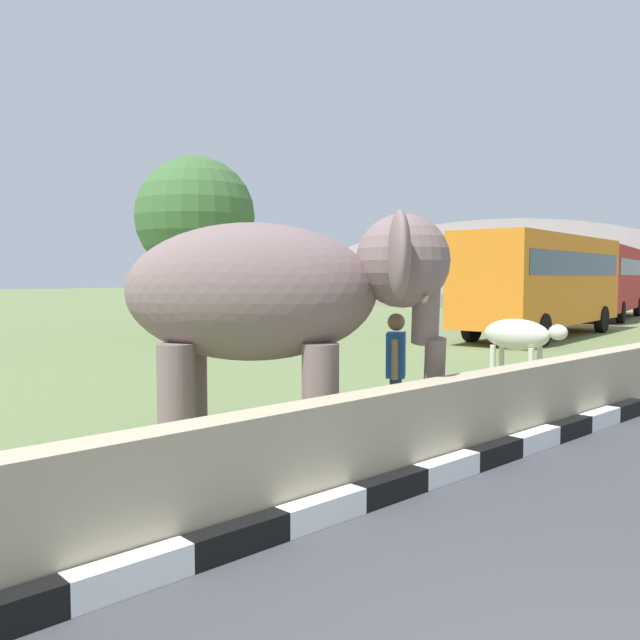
% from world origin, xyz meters
% --- Properties ---
extents(striped_curb, '(16.20, 0.20, 0.24)m').
position_xyz_m(striped_curb, '(-0.35, 3.28, 0.12)').
color(striped_curb, white).
rests_on(striped_curb, ground_plane).
extents(barrier_parapet, '(28.00, 0.36, 1.00)m').
position_xyz_m(barrier_parapet, '(2.00, 3.58, 0.50)').
color(barrier_parapet, tan).
rests_on(barrier_parapet, ground_plane).
extents(elephant, '(3.87, 3.80, 2.91)m').
position_xyz_m(elephant, '(2.41, 5.52, 1.90)').
color(elephant, slate).
rests_on(elephant, ground_plane).
extents(person_handler, '(0.56, 0.45, 1.66)m').
position_xyz_m(person_handler, '(3.82, 4.86, 0.93)').
color(person_handler, navy).
rests_on(person_handler, ground_plane).
extents(bus_orange, '(10.04, 3.91, 3.50)m').
position_xyz_m(bus_orange, '(18.81, 10.93, 2.08)').
color(bus_orange, orange).
rests_on(bus_orange, ground_plane).
extents(bus_red, '(10.09, 4.99, 3.50)m').
position_xyz_m(bus_red, '(30.23, 13.73, 2.08)').
color(bus_red, '#B21E1E').
rests_on(bus_red, ground_plane).
extents(cow_near, '(0.63, 1.89, 1.23)m').
position_xyz_m(cow_near, '(9.88, 6.61, 0.87)').
color(cow_near, beige).
rests_on(cow_near, ground_plane).
extents(tree_distant, '(4.01, 4.01, 6.12)m').
position_xyz_m(tree_distant, '(9.58, 18.57, 4.10)').
color(tree_distant, brown).
rests_on(tree_distant, ground_plane).
extents(hill_east, '(46.78, 37.43, 14.81)m').
position_xyz_m(hill_east, '(55.00, 33.01, 0.00)').
color(hill_east, slate).
rests_on(hill_east, ground_plane).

